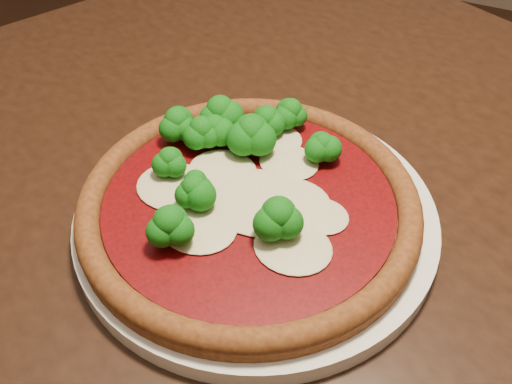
% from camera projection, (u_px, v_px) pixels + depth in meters
% --- Properties ---
extents(floor, '(4.00, 4.00, 0.00)m').
position_uv_depth(floor, '(262.00, 361.00, 1.26)').
color(floor, black).
rests_on(floor, ground).
extents(dining_table, '(1.41, 1.29, 0.75)m').
position_uv_depth(dining_table, '(344.00, 260.00, 0.63)').
color(dining_table, black).
rests_on(dining_table, floor).
extents(plate, '(0.34, 0.34, 0.02)m').
position_uv_depth(plate, '(256.00, 216.00, 0.54)').
color(plate, silver).
rests_on(plate, dining_table).
extents(pizza, '(0.31, 0.31, 0.06)m').
position_uv_depth(pizza, '(245.00, 193.00, 0.52)').
color(pizza, brown).
rests_on(pizza, plate).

